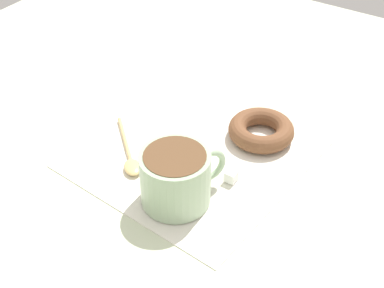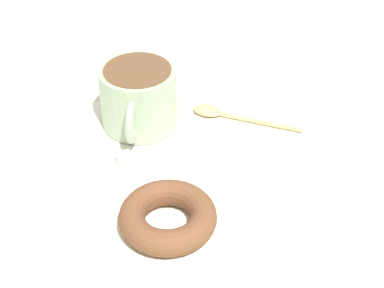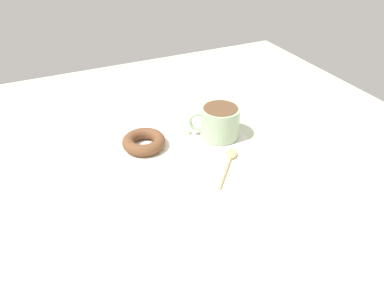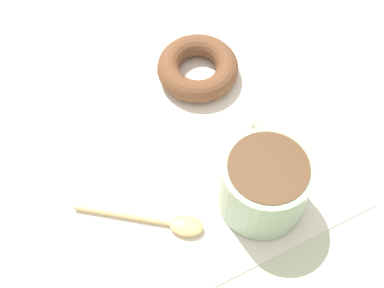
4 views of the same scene
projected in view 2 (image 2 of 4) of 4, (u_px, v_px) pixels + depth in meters
ground_plane at (210, 163)px, 74.78cm from camera, size 120.00×120.00×2.00cm
napkin at (192, 159)px, 73.66cm from camera, size 32.14×32.14×0.30cm
coffee_cup at (139, 96)px, 76.43cm from camera, size 9.20×11.51×7.56cm
donut at (168, 217)px, 64.13cm from camera, size 9.94×9.94×2.72cm
spoon at (223, 114)px, 79.69cm from camera, size 11.37×10.32×0.90cm
sugar_cube at (125, 160)px, 72.03cm from camera, size 1.56×1.56×1.56cm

